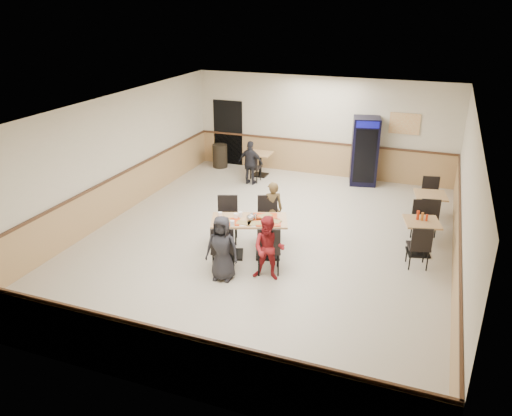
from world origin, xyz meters
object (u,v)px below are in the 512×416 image
at_px(main_table, 249,232).
at_px(side_table_near, 421,232).
at_px(diner_woman_right, 269,248).
at_px(lone_diner, 251,163).
at_px(side_table_far, 429,204).
at_px(pepsi_cooler, 365,151).
at_px(trash_bin, 220,156).
at_px(diner_woman_left, 222,248).
at_px(diner_man_opposite, 272,210).
at_px(back_table, 260,161).

xyz_separation_m(main_table, side_table_near, (3.37, 1.36, -0.05)).
bearing_deg(diner_woman_right, lone_diner, 108.20).
relative_size(lone_diner, side_table_far, 1.54).
height_order(pepsi_cooler, trash_bin, pepsi_cooler).
distance_m(lone_diner, trash_bin, 1.94).
bearing_deg(pepsi_cooler, trash_bin, 168.73).
bearing_deg(diner_woman_left, diner_man_opposite, 76.48).
height_order(diner_woman_left, side_table_near, diner_woman_left).
height_order(back_table, pepsi_cooler, pepsi_cooler).
bearing_deg(pepsi_cooler, main_table, -117.20).
bearing_deg(diner_woman_left, back_table, 97.63).
distance_m(side_table_near, back_table, 6.17).
bearing_deg(side_table_near, back_table, 143.50).
bearing_deg(trash_bin, diner_woman_right, -58.20).
bearing_deg(diner_woman_right, diner_woman_left, -166.40).
bearing_deg(diner_woman_left, pepsi_cooler, 70.08).
xyz_separation_m(diner_woman_right, diner_man_opposite, (-0.55, 1.82, 0.01)).
xyz_separation_m(lone_diner, side_table_near, (4.96, -2.85, -0.14)).
bearing_deg(side_table_far, side_table_near, -93.34).
xyz_separation_m(main_table, diner_man_opposite, (0.15, 1.06, 0.11)).
bearing_deg(side_table_near, pepsi_cooler, 114.73).
bearing_deg(main_table, side_table_far, 21.07).
bearing_deg(diner_woman_left, lone_diner, 99.61).
xyz_separation_m(main_table, side_table_far, (3.46, 3.03, -0.04)).
height_order(lone_diner, pepsi_cooler, pepsi_cooler).
bearing_deg(trash_bin, main_table, -59.95).
bearing_deg(pepsi_cooler, side_table_near, -77.07).
relative_size(side_table_near, pepsi_cooler, 0.44).
xyz_separation_m(diner_man_opposite, side_table_far, (3.32, 1.97, -0.15)).
bearing_deg(main_table, lone_diner, 90.61).
xyz_separation_m(diner_woman_right, pepsi_cooler, (0.80, 6.19, 0.34)).
bearing_deg(diner_woman_left, side_table_near, 28.92).
height_order(lone_diner, side_table_far, lone_diner).
bearing_deg(trash_bin, diner_woman_left, -65.28).
relative_size(main_table, trash_bin, 2.31).
bearing_deg(side_table_near, diner_woman_right, -141.57).
bearing_deg(back_table, trash_bin, 167.03).
bearing_deg(lone_diner, side_table_far, 167.50).
distance_m(side_table_far, trash_bin, 6.99).
distance_m(main_table, pepsi_cooler, 5.65).
xyz_separation_m(diner_woman_right, side_table_near, (2.67, 2.12, -0.15)).
relative_size(side_table_far, back_table, 1.16).
xyz_separation_m(lone_diner, side_table_far, (5.06, -1.18, -0.13)).
height_order(diner_woman_left, side_table_far, diner_woman_left).
height_order(side_table_near, trash_bin, side_table_near).
xyz_separation_m(main_table, trash_bin, (-3.11, 5.38, -0.18)).
height_order(lone_diner, trash_bin, lone_diner).
distance_m(side_table_far, pepsi_cooler, 3.14).
relative_size(diner_woman_left, back_table, 1.81).
distance_m(lone_diner, side_table_near, 5.72).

